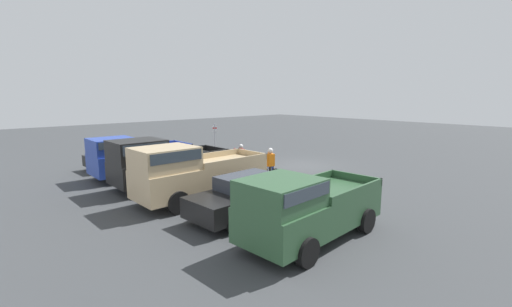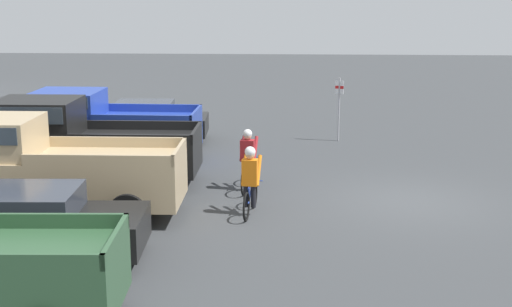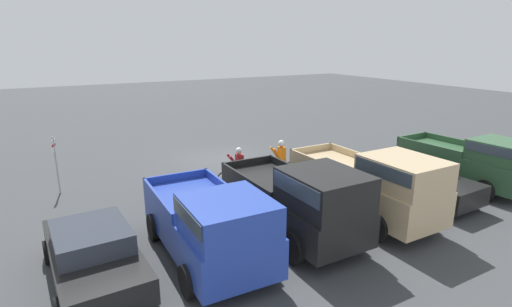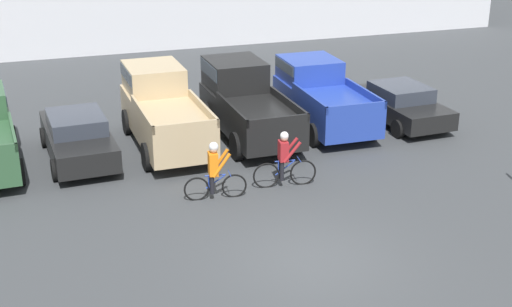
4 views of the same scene
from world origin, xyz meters
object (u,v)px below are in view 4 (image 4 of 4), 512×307
object	(u,v)px
pickup_truck_2	(245,100)
cyclist_0	(284,159)
cyclist_1	(214,170)
sedan_0	(78,137)
pickup_truck_1	(162,108)
pickup_truck_3	(321,94)
sedan_1	(400,104)

from	to	relation	value
pickup_truck_2	cyclist_0	bearing A→B (deg)	-93.94
pickup_truck_2	cyclist_1	world-z (taller)	pickup_truck_2
sedan_0	pickup_truck_1	size ratio (longest dim) A/B	0.85
pickup_truck_3	pickup_truck_1	bearing A→B (deg)	-179.71
sedan_0	sedan_1	distance (m)	11.20
sedan_0	cyclist_0	bearing A→B (deg)	-37.28
pickup_truck_1	pickup_truck_3	size ratio (longest dim) A/B	1.11
pickup_truck_2	cyclist_0	xyz separation A→B (m)	(-0.32, -4.59, -0.39)
cyclist_0	cyclist_1	size ratio (longest dim) A/B	1.06
pickup_truck_1	cyclist_0	bearing A→B (deg)	-61.70
pickup_truck_3	sedan_0	bearing A→B (deg)	-175.74
sedan_1	cyclist_1	size ratio (longest dim) A/B	2.57
sedan_0	pickup_truck_2	distance (m)	5.65
pickup_truck_2	pickup_truck_3	size ratio (longest dim) A/B	1.07
pickup_truck_2	cyclist_1	bearing A→B (deg)	-116.68
pickup_truck_3	sedan_1	distance (m)	2.90
pickup_truck_3	sedan_1	xyz separation A→B (m)	(2.79, -0.66, -0.42)
pickup_truck_1	cyclist_1	distance (m)	4.84
pickup_truck_2	cyclist_0	world-z (taller)	pickup_truck_2
pickup_truck_1	pickup_truck_3	xyz separation A→B (m)	(5.61, 0.03, -0.10)
sedan_1	sedan_0	bearing A→B (deg)	179.81
sedan_0	cyclist_1	xyz separation A→B (m)	(3.20, -4.21, 0.10)
pickup_truck_1	sedan_1	distance (m)	8.44
sedan_0	pickup_truck_3	bearing A→B (deg)	4.26
pickup_truck_3	cyclist_0	world-z (taller)	pickup_truck_3
sedan_0	sedan_1	xyz separation A→B (m)	(11.20, -0.04, -0.04)
pickup_truck_2	pickup_truck_3	world-z (taller)	pickup_truck_2
sedan_0	pickup_truck_3	size ratio (longest dim) A/B	0.94
pickup_truck_3	cyclist_1	xyz separation A→B (m)	(-5.21, -4.83, -0.27)
pickup_truck_2	cyclist_0	size ratio (longest dim) A/B	2.95
sedan_1	cyclist_0	size ratio (longest dim) A/B	2.42
cyclist_0	sedan_1	bearing A→B (deg)	33.93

